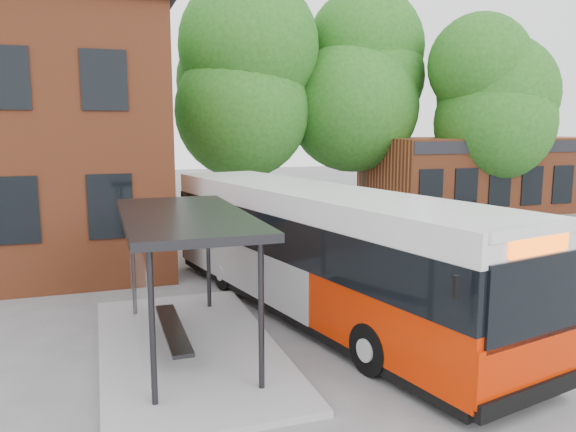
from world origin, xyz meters
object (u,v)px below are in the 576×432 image
object	(u,v)px
bicycle_2	(444,218)
bicycle_3	(433,218)
bicycle_4	(464,216)
bicycle_7	(467,210)
city_bus	(317,252)
bus_shelter	(186,282)
bicycle_6	(479,215)
bicycle_5	(470,213)
bicycle_0	(404,217)
bicycle_1	(408,220)

from	to	relation	value
bicycle_2	bicycle_3	size ratio (longest dim) A/B	1.02
bicycle_4	bicycle_7	size ratio (longest dim) A/B	0.95
bicycle_7	bicycle_4	bearing A→B (deg)	123.69
bicycle_4	bicycle_7	distance (m)	1.42
city_bus	bicycle_3	distance (m)	13.27
bicycle_3	bicycle_2	bearing A→B (deg)	-63.03
bicycle_3	bus_shelter	bearing A→B (deg)	154.30
bicycle_6	bicycle_7	xyz separation A→B (m)	(0.22, 1.19, 0.07)
bicycle_5	bicycle_7	distance (m)	0.69
bicycle_0	bicycle_7	distance (m)	4.07
bicycle_1	bicycle_5	world-z (taller)	bicycle_5
city_bus	bicycle_0	size ratio (longest dim) A/B	6.39
bicycle_3	bicycle_4	distance (m)	1.80
bicycle_2	bicycle_6	distance (m)	1.93
bicycle_6	bicycle_7	bearing A→B (deg)	-9.84
bicycle_0	bicycle_1	distance (m)	0.55
bicycle_5	bicycle_6	distance (m)	0.58
bus_shelter	bicycle_1	bearing A→B (deg)	42.69
city_bus	bicycle_7	bearing A→B (deg)	28.69
bicycle_5	bicycle_2	bearing A→B (deg)	115.23
city_bus	bicycle_4	xyz separation A→B (m)	(11.22, 9.48, -1.11)
bicycle_1	bicycle_3	distance (m)	1.36
city_bus	bicycle_1	world-z (taller)	city_bus
city_bus	bicycle_2	xyz separation A→B (m)	(10.03, 9.30, -1.13)
bicycle_0	bicycle_5	distance (m)	3.70
bicycle_4	bicycle_6	size ratio (longest dim) A/B	0.96
city_bus	bicycle_6	distance (m)	15.21
bicycle_0	bicycle_6	xyz separation A→B (m)	(3.78, -0.40, -0.05)
bicycle_6	city_bus	bearing A→B (deg)	128.60
city_bus	bicycle_3	size ratio (longest dim) A/B	7.92
city_bus	bicycle_0	distance (m)	12.76
bus_shelter	bicycle_5	bearing A→B (deg)	36.48
bicycle_4	bicycle_6	bearing A→B (deg)	-78.05
bicycle_0	bicycle_3	size ratio (longest dim) A/B	1.24
bicycle_6	bus_shelter	bearing A→B (deg)	125.54
bicycle_0	bicycle_3	xyz separation A→B (m)	(1.25, -0.47, -0.04)
bicycle_0	bicycle_6	distance (m)	3.80
bicycle_6	bicycle_7	distance (m)	1.21
bicycle_1	bicycle_6	bearing A→B (deg)	-81.42
bicycle_2	bicycle_6	bearing A→B (deg)	-74.34
bus_shelter	bicycle_4	distance (m)	18.25
bicycle_0	bicycle_7	world-z (taller)	bicycle_7
bicycle_4	bicycle_3	bearing A→B (deg)	119.68
bicycle_2	bicycle_6	size ratio (longest dim) A/B	0.90
bus_shelter	bicycle_2	bearing A→B (deg)	38.50
bus_shelter	bicycle_3	bearing A→B (deg)	39.72
bicycle_2	bicycle_6	xyz separation A→B (m)	(1.92, 0.04, 0.04)
bicycle_1	bicycle_3	bearing A→B (deg)	-80.39
bicycle_1	bicycle_2	xyz separation A→B (m)	(1.95, 0.10, -0.05)
bicycle_0	bicycle_4	bearing A→B (deg)	-90.77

